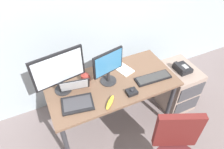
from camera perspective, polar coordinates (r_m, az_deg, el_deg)
ground_plane at (r=2.82m, az=-0.00°, el=-13.01°), size 8.00×8.00×0.00m
back_wall at (r=2.43m, az=-7.43°, el=19.84°), size 6.00×0.10×2.80m
desk at (r=2.31m, az=-0.00°, el=-3.77°), size 1.43×0.70×0.74m
file_cabinet at (r=2.94m, az=17.45°, el=-3.17°), size 0.42×0.53×0.62m
desk_phone at (r=2.70m, az=19.01°, el=1.69°), size 0.17×0.20×0.09m
monitor_main at (r=2.04m, az=-14.59°, el=1.06°), size 0.53×0.18×0.48m
monitor_side at (r=2.11m, az=-1.08°, el=2.48°), size 0.35×0.18×0.40m
keyboard at (r=2.33m, az=11.41°, el=-0.91°), size 0.42×0.16×0.03m
laptop at (r=2.07m, az=-9.95°, el=-6.20°), size 0.36×0.36×0.22m
trackball_mouse at (r=2.13m, az=5.53°, el=-4.84°), size 0.11×0.09×0.07m
coffee_mug at (r=2.24m, az=-7.48°, el=-1.02°), size 0.10×0.09×0.10m
paper_notepad at (r=2.40m, az=3.40°, el=1.36°), size 0.20×0.24×0.01m
banana at (r=2.03m, az=-0.57°, el=-7.76°), size 0.16×0.17×0.04m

